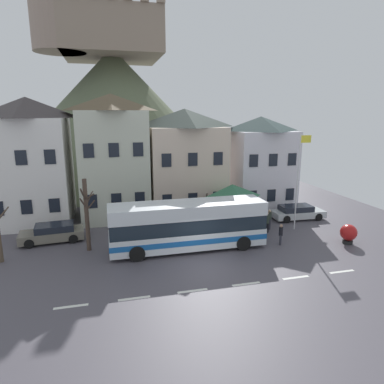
# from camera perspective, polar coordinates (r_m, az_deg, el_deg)

# --- Properties ---
(ground_plane) EXTENTS (40.00, 60.00, 0.07)m
(ground_plane) POSITION_cam_1_polar(r_m,az_deg,el_deg) (21.04, 2.31, -12.39)
(ground_plane) COLOR #4C4851
(townhouse_00) EXTENTS (5.98, 6.89, 10.32)m
(townhouse_00) POSITION_cam_1_polar(r_m,az_deg,el_deg) (31.45, -25.34, 4.76)
(townhouse_00) COLOR white
(townhouse_00) RESTS_ON ground_plane
(townhouse_01) EXTENTS (5.66, 5.91, 10.63)m
(townhouse_01) POSITION_cam_1_polar(r_m,az_deg,el_deg) (30.36, -13.05, 5.72)
(townhouse_01) COLOR beige
(townhouse_01) RESTS_ON ground_plane
(townhouse_02) EXTENTS (6.64, 5.97, 9.43)m
(townhouse_02) POSITION_cam_1_polar(r_m,az_deg,el_deg) (31.25, -1.22, 5.14)
(townhouse_02) COLOR beige
(townhouse_02) RESTS_ON ground_plane
(townhouse_03) EXTENTS (5.58, 5.62, 8.74)m
(townhouse_03) POSITION_cam_1_polar(r_m,az_deg,el_deg) (33.54, 11.21, 4.84)
(townhouse_03) COLOR silver
(townhouse_03) RESTS_ON ground_plane
(hilltop_castle) EXTENTS (34.52, 34.52, 25.43)m
(hilltop_castle) POSITION_cam_1_polar(r_m,az_deg,el_deg) (50.63, -12.95, 13.28)
(hilltop_castle) COLOR #566046
(hilltop_castle) RESTS_ON ground_plane
(transit_bus) EXTENTS (10.49, 2.66, 3.24)m
(transit_bus) POSITION_cam_1_polar(r_m,az_deg,el_deg) (22.93, -0.68, -5.71)
(transit_bus) COLOR silver
(transit_bus) RESTS_ON ground_plane
(bus_shelter) EXTENTS (3.60, 3.60, 3.43)m
(bus_shelter) POSITION_cam_1_polar(r_m,az_deg,el_deg) (27.70, 6.77, 0.20)
(bus_shelter) COLOR #473D33
(bus_shelter) RESTS_ON ground_plane
(parked_car_00) EXTENTS (4.49, 2.26, 1.27)m
(parked_car_00) POSITION_cam_1_polar(r_m,az_deg,el_deg) (26.54, -22.33, -6.36)
(parked_car_00) COLOR slate
(parked_car_00) RESTS_ON ground_plane
(parked_car_01) EXTENTS (4.59, 2.00, 1.22)m
(parked_car_01) POSITION_cam_1_polar(r_m,az_deg,el_deg) (31.06, 17.24, -3.25)
(parked_car_01) COLOR silver
(parked_car_01) RESTS_ON ground_plane
(parked_car_02) EXTENTS (4.43, 1.95, 1.26)m
(parked_car_02) POSITION_cam_1_polar(r_m,az_deg,el_deg) (29.01, 8.53, -3.90)
(parked_car_02) COLOR silver
(parked_car_02) RESTS_ON ground_plane
(pedestrian_00) EXTENTS (0.36, 0.36, 1.66)m
(pedestrian_00) POSITION_cam_1_polar(r_m,az_deg,el_deg) (26.37, 9.92, -4.93)
(pedestrian_00) COLOR #38332D
(pedestrian_00) RESTS_ON ground_plane
(pedestrian_01) EXTENTS (0.37, 0.31, 1.68)m
(pedestrian_01) POSITION_cam_1_polar(r_m,az_deg,el_deg) (26.81, 12.47, -4.90)
(pedestrian_01) COLOR black
(pedestrian_01) RESTS_ON ground_plane
(pedestrian_02) EXTENTS (0.28, 0.29, 1.49)m
(pedestrian_02) POSITION_cam_1_polar(r_m,az_deg,el_deg) (24.71, 14.67, -6.74)
(pedestrian_02) COLOR #2D2D38
(pedestrian_02) RESTS_ON ground_plane
(pedestrian_03) EXTENTS (0.34, 0.35, 1.59)m
(pedestrian_03) POSITION_cam_1_polar(r_m,az_deg,el_deg) (27.73, 12.84, -4.27)
(pedestrian_03) COLOR #2D2D38
(pedestrian_03) RESTS_ON ground_plane
(public_bench) EXTENTS (1.59, 0.48, 0.87)m
(public_bench) POSITION_cam_1_polar(r_m,az_deg,el_deg) (30.16, 7.73, -3.52)
(public_bench) COLOR #473828
(public_bench) RESTS_ON ground_plane
(flagpole) EXTENTS (0.95, 0.10, 7.48)m
(flagpole) POSITION_cam_1_polar(r_m,az_deg,el_deg) (27.46, 17.47, 2.59)
(flagpole) COLOR silver
(flagpole) RESTS_ON ground_plane
(harbour_buoy) EXTENTS (1.15, 1.15, 1.40)m
(harbour_buoy) POSITION_cam_1_polar(r_m,az_deg,el_deg) (26.52, 24.77, -6.28)
(harbour_buoy) COLOR black
(harbour_buoy) RESTS_ON ground_plane
(bare_tree_01) EXTENTS (0.94, 2.16, 4.90)m
(bare_tree_01) POSITION_cam_1_polar(r_m,az_deg,el_deg) (23.41, -17.26, -3.40)
(bare_tree_01) COLOR #47382D
(bare_tree_01) RESTS_ON ground_plane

